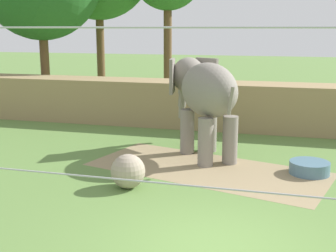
% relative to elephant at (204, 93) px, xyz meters
% --- Properties ---
extents(ground_plane, '(120.00, 120.00, 0.00)m').
position_rel_elephant_xyz_m(ground_plane, '(1.34, -6.07, -2.00)').
color(ground_plane, '#5B7F3D').
extents(dirt_patch, '(7.28, 4.64, 0.01)m').
position_rel_elephant_xyz_m(dirt_patch, '(0.36, -1.40, -1.99)').
color(dirt_patch, '#937F5B').
rests_on(dirt_patch, ground).
extents(embankment_wall, '(36.00, 1.80, 1.84)m').
position_rel_elephant_xyz_m(embankment_wall, '(1.34, 4.26, -1.08)').
color(embankment_wall, '#997F56').
rests_on(embankment_wall, ground).
extents(elephant, '(3.03, 3.63, 3.02)m').
position_rel_elephant_xyz_m(elephant, '(0.00, 0.00, 0.00)').
color(elephant, gray).
rests_on(elephant, ground).
extents(enrichment_ball, '(0.88, 0.88, 0.88)m').
position_rel_elephant_xyz_m(enrichment_ball, '(-1.28, -3.45, -1.56)').
color(enrichment_ball, gray).
rests_on(enrichment_ball, ground).
extents(cable_fence, '(10.14, 0.19, 4.13)m').
position_rel_elephant_xyz_m(cable_fence, '(1.34, -9.30, 0.08)').
color(cable_fence, brown).
rests_on(cable_fence, ground).
extents(water_tub, '(1.10, 1.10, 0.35)m').
position_rel_elephant_xyz_m(water_tub, '(3.19, -1.06, -1.82)').
color(water_tub, slate).
rests_on(water_tub, ground).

